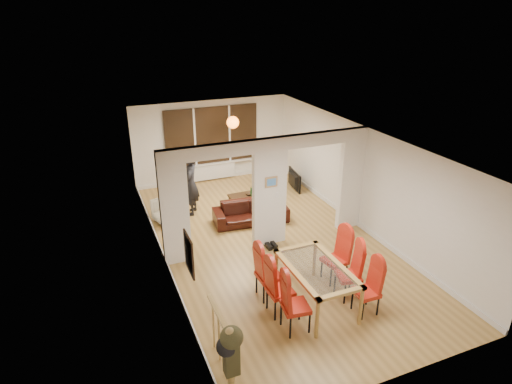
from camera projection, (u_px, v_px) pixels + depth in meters
floor at (269, 242)px, 10.31m from camera, size 5.00×9.00×0.01m
room_walls at (269, 193)px, 9.79m from camera, size 5.00×9.00×2.60m
divider_wall at (269, 193)px, 9.79m from camera, size 5.00×0.18×2.60m
bay_window_blinds at (212, 135)px, 13.49m from camera, size 3.00×0.08×1.80m
radiator at (214, 171)px, 13.93m from camera, size 1.40×0.08×0.50m
pendant_light at (233, 122)px, 12.37m from camera, size 0.36×0.36×0.36m
stair_newel at (220, 335)px, 6.59m from camera, size 0.40×1.20×1.10m
wall_poster at (189, 254)px, 6.77m from camera, size 0.04×0.52×0.67m
pillar_photo at (271, 182)px, 9.59m from camera, size 0.30×0.03×0.25m
dining_table at (316, 285)px, 8.01m from camera, size 0.98×1.73×0.81m
dining_chair_la at (296, 302)px, 7.31m from camera, size 0.51×0.51×1.12m
dining_chair_lb at (280, 287)px, 7.73m from camera, size 0.45×0.45×1.10m
dining_chair_lc at (269, 272)px, 8.17m from camera, size 0.45×0.45×1.10m
dining_chair_ra at (367, 289)px, 7.74m from camera, size 0.42×0.42×1.03m
dining_chair_rb at (349, 273)px, 8.17m from camera, size 0.52×0.52×1.08m
dining_chair_rc at (335, 257)px, 8.65m from camera, size 0.51×0.51×1.11m
sofa at (251, 212)px, 11.18m from camera, size 2.00×0.96×0.56m
armchair at (168, 211)px, 11.18m from camera, size 0.85×0.86×0.63m
person at (191, 184)px, 11.43m from camera, size 0.74×0.63×1.72m
television at (291, 180)px, 13.25m from camera, size 1.00×0.26×0.57m
coffee_table at (248, 199)px, 12.36m from camera, size 1.18×0.79×0.25m
bottle at (251, 191)px, 12.19m from camera, size 0.07×0.07×0.26m
bowl at (250, 194)px, 12.29m from camera, size 0.21×0.21×0.05m
shoes at (271, 246)px, 10.05m from camera, size 0.24×0.26×0.10m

